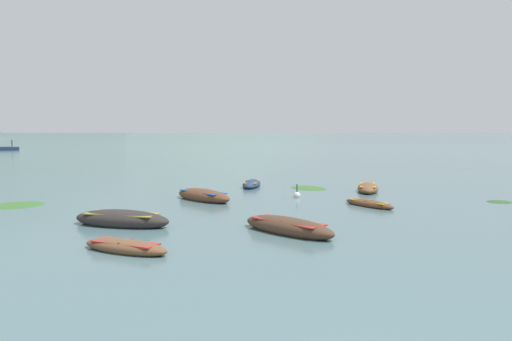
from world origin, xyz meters
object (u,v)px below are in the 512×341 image
at_px(rowboat_4, 368,188).
at_px(rowboat_0, 203,196).
at_px(rowboat_5, 288,227).
at_px(mooring_buoy, 297,195).
at_px(rowboat_3, 252,184).
at_px(rowboat_1, 122,219).
at_px(rowboat_7, 125,247).
at_px(rowboat_2, 369,204).

bearing_deg(rowboat_4, rowboat_0, -165.57).
relative_size(rowboat_5, mooring_buoy, 4.62).
bearing_deg(mooring_buoy, rowboat_3, 110.47).
bearing_deg(rowboat_3, rowboat_4, -25.64).
height_order(rowboat_1, rowboat_4, rowboat_1).
relative_size(rowboat_4, rowboat_5, 0.98).
xyz_separation_m(rowboat_0, rowboat_3, (3.60, 6.50, -0.07)).
relative_size(rowboat_0, mooring_buoy, 4.76).
xyz_separation_m(rowboat_0, rowboat_7, (-2.69, -11.70, -0.10)).
bearing_deg(rowboat_2, rowboat_1, -163.21).
relative_size(rowboat_1, rowboat_3, 1.12).
distance_m(rowboat_3, mooring_buoy, 6.26).
distance_m(rowboat_0, rowboat_7, 12.01).
distance_m(rowboat_0, mooring_buoy, 5.82).
xyz_separation_m(rowboat_1, rowboat_2, (12.50, 3.77, -0.13)).
height_order(rowboat_0, rowboat_5, rowboat_0).
bearing_deg(rowboat_4, rowboat_3, 154.36).
relative_size(rowboat_1, mooring_buoy, 4.96).
height_order(rowboat_1, rowboat_7, rowboat_1).
relative_size(rowboat_2, mooring_buoy, 3.54).
relative_size(rowboat_2, rowboat_7, 0.98).
xyz_separation_m(rowboat_5, mooring_buoy, (2.45, 10.08, -0.15)).
bearing_deg(rowboat_2, rowboat_7, -144.41).
bearing_deg(rowboat_7, mooring_buoy, 55.50).
relative_size(rowboat_1, rowboat_2, 1.40).
xyz_separation_m(rowboat_1, rowboat_7, (0.86, -4.56, -0.10)).
bearing_deg(rowboat_1, rowboat_2, 16.79).
bearing_deg(rowboat_0, rowboat_1, -116.44).
xyz_separation_m(rowboat_0, rowboat_1, (-3.55, -7.14, 0.00)).
distance_m(rowboat_5, rowboat_7, 6.44).
distance_m(rowboat_5, mooring_buoy, 10.37).
distance_m(rowboat_0, rowboat_4, 11.52).
bearing_deg(rowboat_1, rowboat_3, 62.33).
bearing_deg(rowboat_0, rowboat_3, 61.02).
bearing_deg(mooring_buoy, rowboat_4, 22.57).
xyz_separation_m(rowboat_4, rowboat_5, (-7.82, -12.31, 0.03)).
distance_m(rowboat_2, rowboat_4, 6.62).
relative_size(rowboat_0, rowboat_1, 0.96).
xyz_separation_m(rowboat_4, rowboat_7, (-13.85, -14.57, -0.06)).
bearing_deg(rowboat_4, rowboat_2, -109.47).
height_order(rowboat_2, rowboat_7, rowboat_7).
bearing_deg(rowboat_5, rowboat_3, 89.06).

